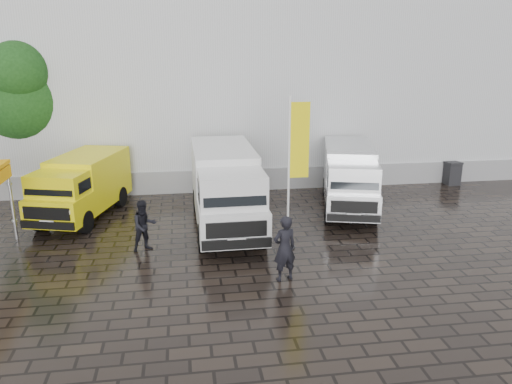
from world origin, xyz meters
TOP-DOWN VIEW (x-y plane):
  - ground at (0.00, 0.00)m, footprint 120.00×120.00m
  - exhibition_hall at (2.00, 16.00)m, footprint 44.00×16.00m
  - hall_plinth at (2.00, 7.95)m, footprint 44.00×0.15m
  - van_yellow at (-7.58, 5.14)m, footprint 3.28×5.38m
  - van_white at (-2.26, 3.22)m, footprint 2.21×6.48m
  - van_silver at (2.83, 4.70)m, footprint 3.29×5.98m
  - flagpole at (-0.27, 0.98)m, footprint 0.88×0.50m
  - tree at (-10.57, 9.26)m, footprint 3.81×3.93m
  - wheelie_bin at (8.93, 7.51)m, footprint 0.67×0.67m
  - person_front at (-1.03, -1.30)m, footprint 0.79×0.64m
  - person_tent at (-5.03, 1.46)m, footprint 0.99×0.90m

SIDE VIEW (x-z plane):
  - ground at x=0.00m, z-range 0.00..0.00m
  - hall_plinth at x=2.00m, z-range 0.00..1.00m
  - wheelie_bin at x=8.93m, z-range 0.00..1.09m
  - person_tent at x=-5.03m, z-range 0.00..1.67m
  - person_front at x=-1.03m, z-range 0.00..1.89m
  - van_yellow at x=-7.58m, z-range 0.00..2.32m
  - van_silver at x=2.83m, z-range 0.00..2.46m
  - van_white at x=-2.26m, z-range 0.00..2.80m
  - flagpole at x=-0.27m, z-range 0.28..5.20m
  - tree at x=-10.57m, z-range 0.97..7.81m
  - exhibition_hall at x=2.00m, z-range 0.00..12.00m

